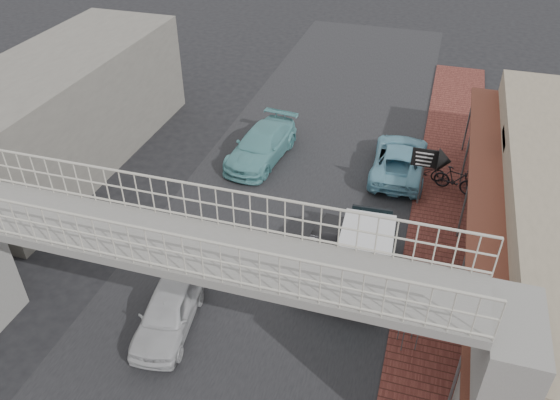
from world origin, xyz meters
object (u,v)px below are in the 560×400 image
Objects in this scene: angkot_curb at (399,159)px; motorcycle_far at (455,180)px; dark_sedan at (328,255)px; arrow_sign at (442,161)px; white_hatchback at (168,311)px; angkot_van at (365,253)px; angkot_far at (261,145)px; motorcycle_near at (425,172)px; street_clock at (415,298)px.

motorcycle_far is (2.52, -0.96, -0.04)m from angkot_curb.
arrow_sign reaches higher than dark_sedan.
dark_sedan is at bearing 36.00° from white_hatchback.
motorcycle_far is at bearing 157.88° from angkot_curb.
arrow_sign is at bearing 125.53° from angkot_curb.
arrow_sign is (7.75, 9.15, 1.64)m from white_hatchback.
angkot_curb is 7.60m from angkot_van.
arrow_sign reaches higher than angkot_curb.
angkot_curb is 0.99× the size of angkot_far.
motorcycle_near is 0.65× the size of arrow_sign.
white_hatchback is at bearing 169.38° from street_clock.
motorcycle_near is 0.94× the size of motorcycle_far.
dark_sedan is 1.68× the size of street_clock.
arrow_sign is (3.46, 5.03, 1.62)m from dark_sedan.
motorcycle_near is 1.39m from motorcycle_far.
angkot_van reaches higher than angkot_far.
angkot_far is at bearing 105.57° from motorcycle_far.
angkot_far is at bearing 167.98° from arrow_sign.
angkot_van is 1.51× the size of arrow_sign.
angkot_van is 2.18× the size of motorcycle_far.
angkot_far is 2.87× the size of motorcycle_near.
white_hatchback is 2.20× the size of motorcycle_near.
motorcycle_near is at bearing 89.96° from motorcycle_far.
motorcycle_far is (1.32, -0.42, 0.10)m from motorcycle_near.
white_hatchback is 0.95× the size of angkot_van.
motorcycle_near is at bearing 7.30° from angkot_far.
motorcycle_near is (1.57, 7.03, -0.69)m from angkot_van.
angkot_far is at bearing 84.68° from white_hatchback.
street_clock reaches higher than motorcycle_far.
angkot_far is at bearing 128.63° from angkot_van.
angkot_curb is 10.36m from street_clock.
white_hatchback reaches higher than motorcycle_near.
angkot_far reaches higher than angkot_curb.
angkot_van is 7.23m from motorcycle_near.
motorcycle_far is (4.21, 6.44, -0.02)m from dark_sedan.
motorcycle_near is (7.18, 10.97, -0.10)m from white_hatchback.
dark_sedan is at bearing -124.80° from arrow_sign.
angkot_curb is at bearing 81.86° from dark_sedan.
motorcycle_near is at bearing 48.98° from white_hatchback.
angkot_far is 9.22m from angkot_van.
angkot_curb is at bearing 86.74° from motorcycle_far.
white_hatchback is 0.95× the size of dark_sedan.
angkot_curb is 1.85× the size of arrow_sign.
dark_sedan is at bearing -48.32° from angkot_far.
motorcycle_far reaches higher than motorcycle_near.
dark_sedan is 7.59m from angkot_curb.
angkot_van is 5.72m from arrow_sign.
street_clock is at bearing 165.37° from motorcycle_near.
white_hatchback is 6.88m from angkot_van.
angkot_van reaches higher than motorcycle_far.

